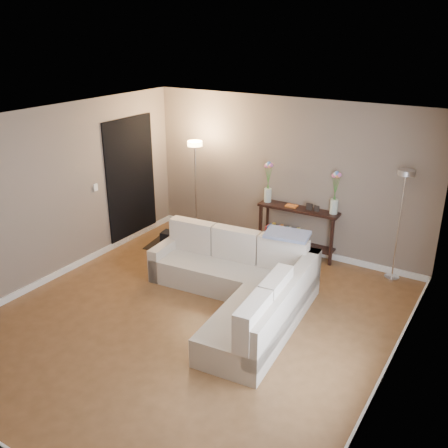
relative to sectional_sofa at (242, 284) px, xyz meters
The scene contains 21 objects.
floor 0.85m from the sectional_sofa, 116.31° to the right, with size 5.00×5.50×0.01m, color brown.
ceiling 2.42m from the sectional_sofa, 116.31° to the right, with size 5.00×5.50×0.01m, color white.
wall_back 2.31m from the sectional_sofa, 99.56° to the left, with size 5.00×0.02×2.60m, color #77685B.
wall_left 3.10m from the sectional_sofa, 166.21° to the right, with size 0.02×5.50×2.60m, color #77685B.
wall_right 2.48m from the sectional_sofa, 17.96° to the right, with size 0.02×5.50×2.60m, color #77685B.
baseboard_back 2.08m from the sectional_sofa, 99.67° to the left, with size 5.00×0.03×0.10m, color white.
baseboard_left 2.93m from the sectional_sofa, 166.09° to the right, with size 0.03×5.50×0.10m, color white.
baseboard_right 2.27m from the sectional_sofa, 18.15° to the right, with size 0.03×5.50×0.10m, color white.
doorway 3.10m from the sectional_sofa, 160.54° to the left, with size 0.02×1.20×2.20m, color black.
switch_plate 2.97m from the sectional_sofa, behind, with size 0.02×0.08×0.12m, color white.
sectional_sofa is the anchor object (origin of this frame).
throw_blanket 0.94m from the sectional_sofa, 58.77° to the left, with size 0.61×0.35×0.05m, color gray.
console_table 1.94m from the sectional_sofa, 92.90° to the left, with size 1.38×0.42×0.84m.
leaning_mirror 2.29m from the sectional_sofa, 90.54° to the left, with size 0.97×0.08×0.76m.
table_decor 1.97m from the sectional_sofa, 90.47° to the left, with size 0.58×0.13×0.14m.
flower_vase_left 2.16m from the sectional_sofa, 107.23° to the left, with size 0.16×0.13×0.72m.
flower_vase_right 2.19m from the sectional_sofa, 73.85° to the left, with size 0.16×0.13×0.72m.
floor_lamp_lit 2.60m from the sectional_sofa, 139.55° to the left, with size 0.30×0.30×1.80m.
floor_lamp_unlit 2.64m from the sectional_sofa, 49.52° to the left, with size 0.25×0.25×1.73m.
charcoal_rug 2.26m from the sectional_sofa, 147.09° to the left, with size 1.18×0.88×0.02m, color black.
black_bag 2.33m from the sectional_sofa, 152.21° to the left, with size 0.33×0.24×0.22m, color black.
Camera 1 is at (3.35, -4.62, 3.65)m, focal length 40.00 mm.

